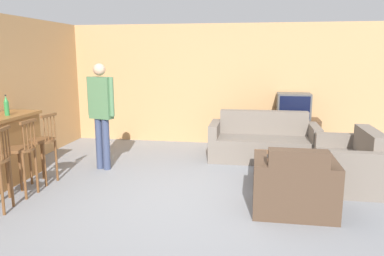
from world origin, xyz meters
TOP-DOWN VIEW (x-y plane):
  - ground_plane at (0.00, 0.00)m, footprint 24.00×24.00m
  - wall_back at (0.00, 3.51)m, footprint 9.40×0.08m
  - wall_left at (-3.27, 1.25)m, footprint 0.08×8.51m
  - bar_chair_mid at (-2.33, -0.13)m, footprint 0.40×0.40m
  - bar_chair_far at (-2.33, 0.41)m, footprint 0.43×0.43m
  - couch_far at (1.01, 2.30)m, footprint 1.98×0.87m
  - armchair_near at (1.34, -0.09)m, footprint 1.00×0.82m
  - loveseat_right at (2.30, 1.08)m, footprint 0.80×1.38m
  - coffee_table at (1.10, 1.01)m, footprint 0.51×0.87m
  - tv_unit at (1.62, 3.16)m, footprint 1.07×0.51m
  - tv at (1.62, 3.16)m, footprint 0.66×0.49m
  - bottle at (-2.86, 0.37)m, footprint 0.07×0.07m
  - book_on_table at (1.04, 0.99)m, footprint 0.19×0.17m
  - person_by_window at (-1.73, 1.23)m, footprint 0.51×0.26m

SIDE VIEW (x-z plane):
  - ground_plane at x=0.00m, z-range 0.00..0.00m
  - loveseat_right at x=2.30m, z-range -0.11..0.74m
  - couch_far at x=1.01m, z-range -0.13..0.76m
  - armchair_near at x=1.34m, z-range -0.11..0.75m
  - tv_unit at x=1.62m, z-range 0.00..0.65m
  - coffee_table at x=1.10m, z-range 0.13..0.54m
  - book_on_table at x=1.04m, z-range 0.41..0.43m
  - bar_chair_mid at x=-2.33m, z-range 0.04..1.12m
  - bar_chair_far at x=-2.33m, z-range 0.04..1.12m
  - tv at x=1.62m, z-range 0.65..1.18m
  - person_by_window at x=-1.73m, z-range 0.14..1.94m
  - bottle at x=-2.86m, z-range 1.03..1.35m
  - wall_back at x=0.00m, z-range 0.00..2.60m
  - wall_left at x=-3.27m, z-range 0.00..2.60m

